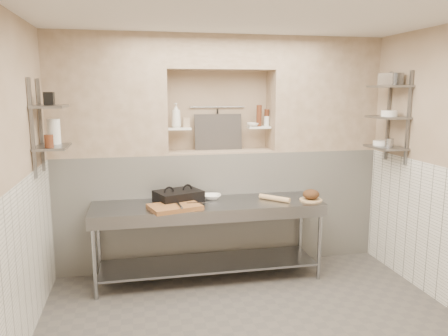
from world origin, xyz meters
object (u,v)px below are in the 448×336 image
object	(u,v)px
prep_table	(208,225)
panini_press	(178,197)
bowl_alcove	(253,125)
bread_loaf	(311,194)
jug_left	(54,132)
cutting_board	(175,207)
mixing_bowl	(212,197)
bottle_soap	(176,115)
rolling_pin	(274,198)

from	to	relation	value
prep_table	panini_press	xyz separation A→B (m)	(-0.33, 0.12, 0.32)
prep_table	bowl_alcove	xyz separation A→B (m)	(0.66, 0.54, 1.09)
bread_loaf	bowl_alcove	distance (m)	1.13
jug_left	panini_press	bearing A→B (deg)	5.19
bowl_alcove	cutting_board	bearing A→B (deg)	-145.98
panini_press	mixing_bowl	bearing A→B (deg)	-9.96
bowl_alcove	mixing_bowl	bearing A→B (deg)	-149.11
jug_left	bottle_soap	bearing A→B (deg)	22.71
cutting_board	bottle_soap	size ratio (longest dim) A/B	1.78
cutting_board	mixing_bowl	world-z (taller)	mixing_bowl
cutting_board	bottle_soap	xyz separation A→B (m)	(0.10, 0.71, 0.94)
panini_press	mixing_bowl	distance (m)	0.41
mixing_bowl	jug_left	size ratio (longest dim) A/B	0.84
panini_press	bowl_alcove	distance (m)	1.32
panini_press	rolling_pin	distance (m)	1.11
mixing_bowl	bread_loaf	size ratio (longest dim) A/B	1.11
bowl_alcove	jug_left	world-z (taller)	jug_left
panini_press	jug_left	xyz separation A→B (m)	(-1.27, -0.12, 0.77)
rolling_pin	panini_press	bearing A→B (deg)	172.06
bread_loaf	cutting_board	bearing A→B (deg)	-177.85
cutting_board	bread_loaf	distance (m)	1.58
panini_press	bottle_soap	world-z (taller)	bottle_soap
mixing_bowl	bread_loaf	world-z (taller)	bread_loaf
panini_press	bowl_alcove	world-z (taller)	bowl_alcove
bottle_soap	cutting_board	bearing A→B (deg)	-98.03
mixing_bowl	rolling_pin	bearing A→B (deg)	-18.48
bottle_soap	prep_table	bearing A→B (deg)	-61.71
prep_table	cutting_board	xyz separation A→B (m)	(-0.39, -0.17, 0.28)
bottle_soap	mixing_bowl	bearing A→B (deg)	-43.48
rolling_pin	bottle_soap	distance (m)	1.53
mixing_bowl	bowl_alcove	bearing A→B (deg)	30.89
mixing_bowl	prep_table	bearing A→B (deg)	-111.59
panini_press	cutting_board	size ratio (longest dim) A/B	1.12
mixing_bowl	jug_left	world-z (taller)	jug_left
rolling_pin	jug_left	size ratio (longest dim) A/B	1.51
bread_loaf	jug_left	distance (m)	2.89
cutting_board	jug_left	size ratio (longest dim) A/B	2.07
panini_press	bottle_soap	xyz separation A→B (m)	(0.03, 0.43, 0.89)
rolling_pin	bread_loaf	world-z (taller)	bread_loaf
cutting_board	prep_table	bearing A→B (deg)	23.14
rolling_pin	bowl_alcove	distance (m)	1.00
prep_table	bottle_soap	bearing A→B (deg)	118.29
bottle_soap	jug_left	xyz separation A→B (m)	(-1.30, -0.54, -0.12)
panini_press	rolling_pin	xyz separation A→B (m)	(1.09, -0.15, -0.04)
prep_table	mixing_bowl	xyz separation A→B (m)	(0.08, 0.19, 0.28)
cutting_board	rolling_pin	distance (m)	1.17
cutting_board	bowl_alcove	size ratio (longest dim) A/B	3.56
mixing_bowl	bread_loaf	xyz separation A→B (m)	(1.11, -0.30, 0.05)
bread_loaf	bowl_alcove	world-z (taller)	bowl_alcove
rolling_pin	bread_loaf	bearing A→B (deg)	-9.74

